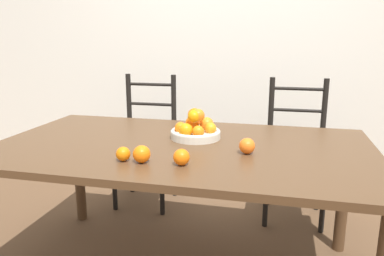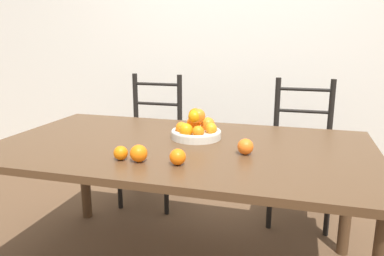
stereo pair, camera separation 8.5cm
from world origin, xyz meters
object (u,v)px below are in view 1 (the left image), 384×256
Objects in this scene: orange_loose_1 at (247,146)px; chair_left at (147,145)px; fruit_bowl at (196,129)px; orange_loose_3 at (181,157)px; orange_loose_0 at (123,154)px; chair_right at (295,155)px; orange_loose_2 at (142,154)px.

chair_left is at bearing 131.81° from orange_loose_1.
orange_loose_1 is at bearing -36.00° from fruit_bowl.
chair_left reaches higher than orange_loose_1.
chair_left is (-0.87, 0.98, -0.33)m from orange_loose_1.
orange_loose_3 is 1.39m from chair_left.
orange_loose_0 is 0.85× the size of orange_loose_1.
orange_loose_3 is at bearing 1.35° from orange_loose_0.
chair_left is (-0.34, 1.21, -0.33)m from orange_loose_0.
chair_left reaches higher than fruit_bowl.
orange_loose_0 is at bearing -123.82° from chair_right.
chair_left is (-0.57, 0.76, -0.34)m from fruit_bowl.
chair_right is (0.57, 0.76, -0.34)m from fruit_bowl.
orange_loose_2 is at bearing -177.48° from orange_loose_3.
orange_loose_2 is 1.33m from chair_left.
orange_loose_3 is at bearing -64.18° from chair_left.
orange_loose_2 is 1.44m from chair_right.
orange_loose_2 is (0.09, -0.00, 0.01)m from orange_loose_0.
fruit_bowl is at bearing -127.47° from chair_right.
orange_loose_1 is (0.53, 0.24, 0.01)m from orange_loose_0.
orange_loose_2 reaches higher than orange_loose_0.
fruit_bowl is 3.51× the size of orange_loose_2.
orange_loose_1 is 0.08× the size of chair_right.
chair_left is at bearing 127.05° from fruit_bowl.
orange_loose_0 is 1.49m from chair_right.
chair_right reaches higher than orange_loose_1.
fruit_bowl reaches higher than orange_loose_2.
chair_right is (0.71, 1.21, -0.33)m from orange_loose_2.
orange_loose_1 is at bearing -49.26° from chair_left.
orange_loose_3 is 1.36m from chair_right.
orange_loose_1 is 0.50m from orange_loose_2.
orange_loose_2 reaches higher than orange_loose_3.
fruit_bowl reaches higher than orange_loose_3.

